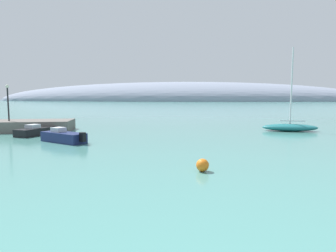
{
  "coord_description": "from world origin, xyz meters",
  "views": [
    {
      "loc": [
        -0.58,
        -2.54,
        3.98
      ],
      "look_at": [
        -3.34,
        26.0,
        1.04
      ],
      "focal_mm": 30.95,
      "sensor_mm": 36.0,
      "label": 1
    }
  ],
  "objects": [
    {
      "name": "distant_ridge",
      "position": [
        -14.41,
        251.05,
        0.0
      ],
      "size": [
        330.24,
        77.83,
        32.71
      ],
      "primitive_type": "ellipsoid",
      "color": "gray",
      "rests_on": "ground"
    },
    {
      "name": "sailboat_teal_near_shore",
      "position": [
        10.2,
        31.71,
        0.52
      ],
      "size": [
        6.24,
        2.62,
        9.43
      ],
      "rotation": [
        0.0,
        0.0,
        3.06
      ],
      "color": "#1E6B70",
      "rests_on": "water"
    },
    {
      "name": "motorboat_black_foreground",
      "position": [
        -16.84,
        25.86,
        0.42
      ],
      "size": [
        2.92,
        5.42,
        1.15
      ],
      "rotation": [
        0.0,
        0.0,
        4.43
      ],
      "color": "black",
      "rests_on": "water"
    },
    {
      "name": "motorboat_navy_alongside_breakwater",
      "position": [
        -12.03,
        21.42,
        0.47
      ],
      "size": [
        4.78,
        3.41,
        1.26
      ],
      "rotation": [
        0.0,
        0.0,
        2.66
      ],
      "color": "navy",
      "rests_on": "water"
    },
    {
      "name": "mooring_buoy_orange",
      "position": [
        -0.2,
        12.63,
        0.34
      ],
      "size": [
        0.69,
        0.69,
        0.69
      ],
      "primitive_type": "sphere",
      "color": "orange",
      "rests_on": "water"
    },
    {
      "name": "harbor_lamp_post",
      "position": [
        -21.35,
        27.79,
        3.74
      ],
      "size": [
        0.36,
        0.36,
        4.04
      ],
      "color": "black",
      "rests_on": "breakwater_rocks"
    }
  ]
}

